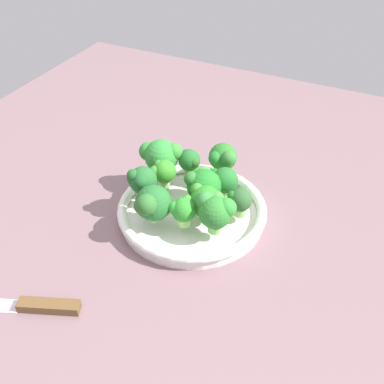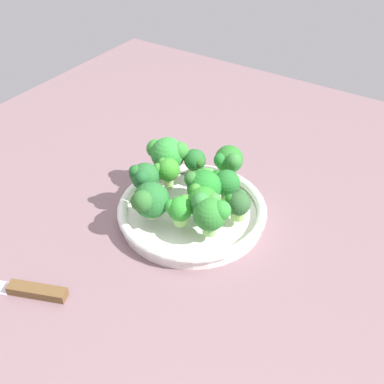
% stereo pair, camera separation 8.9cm
% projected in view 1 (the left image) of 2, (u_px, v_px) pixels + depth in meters
% --- Properties ---
extents(ground_plane, '(1.30, 1.30, 0.03)m').
position_uv_depth(ground_plane, '(187.00, 213.00, 0.96)').
color(ground_plane, '#785C62').
extents(bowl, '(0.28, 0.28, 0.03)m').
position_uv_depth(bowl, '(192.00, 211.00, 0.92)').
color(bowl, white).
rests_on(bowl, ground_plane).
extents(broccoli_floret_0, '(0.05, 0.04, 0.05)m').
position_uv_depth(broccoli_floret_0, '(240.00, 200.00, 0.87)').
color(broccoli_floret_0, '#99CB65').
rests_on(broccoli_floret_0, bowl).
extents(broccoli_floret_1, '(0.07, 0.09, 0.08)m').
position_uv_depth(broccoli_floret_1, '(160.00, 155.00, 0.95)').
color(broccoli_floret_1, '#99D96D').
rests_on(broccoli_floret_1, bowl).
extents(broccoli_floret_2, '(0.08, 0.06, 0.07)m').
position_uv_depth(broccoli_floret_2, '(151.00, 203.00, 0.85)').
color(broccoli_floret_2, '#A2C773').
rests_on(broccoli_floret_2, bowl).
extents(broccoli_floret_3, '(0.04, 0.04, 0.05)m').
position_uv_depth(broccoli_floret_3, '(203.00, 178.00, 0.92)').
color(broccoli_floret_3, '#92C765').
rests_on(broccoli_floret_3, bowl).
extents(broccoli_floret_4, '(0.06, 0.05, 0.07)m').
position_uv_depth(broccoli_floret_4, '(141.00, 181.00, 0.89)').
color(broccoli_floret_4, '#94CC5C').
rests_on(broccoli_floret_4, bowl).
extents(broccoli_floret_5, '(0.06, 0.07, 0.06)m').
position_uv_depth(broccoli_floret_5, '(207.00, 200.00, 0.86)').
color(broccoli_floret_5, '#80BD56').
rests_on(broccoli_floret_5, bowl).
extents(broccoli_floret_6, '(0.04, 0.05, 0.06)m').
position_uv_depth(broccoli_floret_6, '(190.00, 161.00, 0.95)').
color(broccoli_floret_6, '#94C974').
rests_on(broccoli_floret_6, bowl).
extents(broccoli_floret_7, '(0.06, 0.07, 0.07)m').
position_uv_depth(broccoli_floret_7, '(216.00, 211.00, 0.83)').
color(broccoli_floret_7, '#88CB69').
rests_on(broccoli_floret_7, bowl).
extents(broccoli_floret_8, '(0.04, 0.05, 0.06)m').
position_uv_depth(broccoli_floret_8, '(163.00, 173.00, 0.92)').
color(broccoli_floret_8, '#9FC873').
rests_on(broccoli_floret_8, bowl).
extents(broccoli_floret_9, '(0.06, 0.07, 0.07)m').
position_uv_depth(broccoli_floret_9, '(203.00, 186.00, 0.89)').
color(broccoli_floret_9, '#A3D567').
rests_on(broccoli_floret_9, bowl).
extents(broccoli_floret_10, '(0.05, 0.05, 0.05)m').
position_uv_depth(broccoli_floret_10, '(183.00, 209.00, 0.85)').
color(broccoli_floret_10, '#9CD66F').
rests_on(broccoli_floret_10, bowl).
extents(broccoli_floret_11, '(0.05, 0.06, 0.06)m').
position_uv_depth(broccoli_floret_11, '(223.00, 180.00, 0.90)').
color(broccoli_floret_11, '#88C462').
rests_on(broccoli_floret_11, bowl).
extents(broccoli_floret_12, '(0.06, 0.06, 0.07)m').
position_uv_depth(broccoli_floret_12, '(223.00, 158.00, 0.95)').
color(broccoli_floret_12, '#94DA6A').
rests_on(broccoli_floret_12, bowl).
extents(knife, '(0.12, 0.26, 0.01)m').
position_uv_depth(knife, '(19.00, 305.00, 0.76)').
color(knife, silver).
rests_on(knife, ground_plane).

